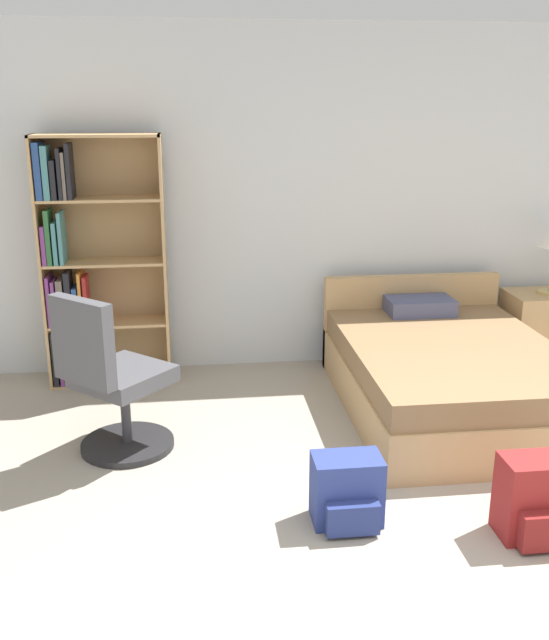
# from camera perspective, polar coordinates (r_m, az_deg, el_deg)

# --- Properties ---
(ground_plane) EXTENTS (14.00, 14.00, 0.00)m
(ground_plane) POSITION_cam_1_polar(r_m,az_deg,el_deg) (3.21, 16.05, -23.36)
(ground_plane) COLOR #A39989
(wall_back) EXTENTS (9.00, 0.06, 2.60)m
(wall_back) POSITION_cam_1_polar(r_m,az_deg,el_deg) (5.60, 4.42, 9.48)
(wall_back) COLOR silver
(wall_back) RESTS_ON ground_plane
(bookshelf) EXTENTS (0.89, 0.30, 1.83)m
(bookshelf) POSITION_cam_1_polar(r_m,az_deg,el_deg) (5.36, -14.75, 4.18)
(bookshelf) COLOR tan
(bookshelf) RESTS_ON ground_plane
(bed) EXTENTS (1.39, 1.92, 0.74)m
(bed) POSITION_cam_1_polar(r_m,az_deg,el_deg) (5.05, 13.61, -4.13)
(bed) COLOR tan
(bed) RESTS_ON ground_plane
(office_chair) EXTENTS (0.72, 0.72, 1.01)m
(office_chair) POSITION_cam_1_polar(r_m,az_deg,el_deg) (4.32, -12.85, -4.99)
(office_chair) COLOR #232326
(office_chair) RESTS_ON ground_plane
(nightstand) EXTENTS (0.53, 0.45, 0.59)m
(nightstand) POSITION_cam_1_polar(r_m,az_deg,el_deg) (6.09, 20.42, -0.65)
(nightstand) COLOR tan
(nightstand) RESTS_ON ground_plane
(backpack_red) EXTENTS (0.33, 0.29, 0.41)m
(backpack_red) POSITION_cam_1_polar(r_m,az_deg,el_deg) (3.77, 20.08, -13.40)
(backpack_red) COLOR maroon
(backpack_red) RESTS_ON ground_plane
(backpack_blue) EXTENTS (0.35, 0.29, 0.35)m
(backpack_blue) POSITION_cam_1_polar(r_m,az_deg,el_deg) (3.69, 5.84, -13.52)
(backpack_blue) COLOR navy
(backpack_blue) RESTS_ON ground_plane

